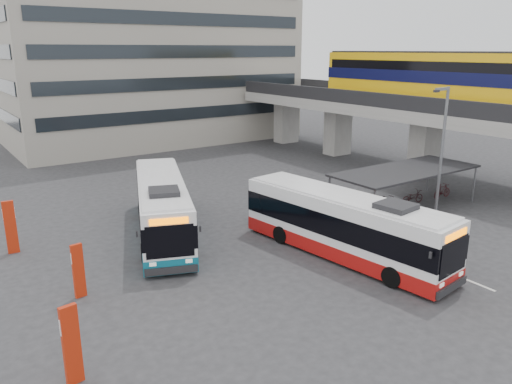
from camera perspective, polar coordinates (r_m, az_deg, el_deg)
ground at (r=25.51m, az=9.47°, el=-6.86°), size 120.00×120.00×0.00m
viaduct at (r=43.08m, az=17.05°, el=10.55°), size 8.00×32.00×9.68m
bike_shelter at (r=32.91m, az=16.60°, el=0.94°), size 10.00×4.00×2.54m
office_block at (r=57.38m, az=-12.13°, el=18.35°), size 30.00×15.00×25.00m
road_markings at (r=25.48m, az=18.30°, el=-7.50°), size 0.15×7.60×0.01m
bus_main at (r=24.67m, az=9.96°, el=-3.82°), size 3.80×11.52×3.34m
bus_teal at (r=27.55m, az=-10.68°, el=-1.73°), size 6.35×11.45×3.35m
pedestrian at (r=23.86m, az=10.55°, el=-6.15°), size 0.54×0.73×1.86m
lamp_post at (r=28.75m, az=20.37°, el=4.40°), size 1.40×0.29×7.94m
sign_totem_south at (r=16.51m, az=-20.35°, el=-15.96°), size 0.57×0.24×2.61m
sign_totem_mid at (r=21.70m, az=-19.64°, el=-8.39°), size 0.50×0.21×2.31m
sign_totem_north at (r=27.50m, az=-26.25°, el=-3.55°), size 0.59×0.24×2.70m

